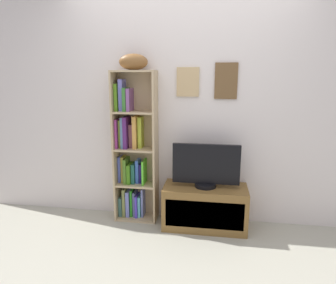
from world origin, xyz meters
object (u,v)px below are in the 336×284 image
object	(u,v)px
football	(134,62)
television	(206,166)
bookshelf	(133,152)
tv_stand	(205,207)

from	to	relation	value
football	television	world-z (taller)	football
bookshelf	tv_stand	xyz separation A→B (m)	(0.80, -0.11, -0.54)
bookshelf	television	size ratio (longest dim) A/B	2.38
tv_stand	television	bearing A→B (deg)	90.00
television	bookshelf	bearing A→B (deg)	172.43
football	bookshelf	bearing A→B (deg)	145.82
football	tv_stand	world-z (taller)	football
bookshelf	television	bearing A→B (deg)	-7.57
tv_stand	television	world-z (taller)	television
bookshelf	football	world-z (taller)	football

